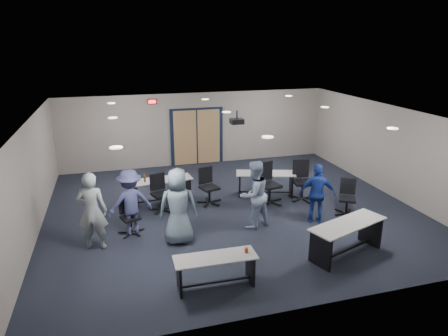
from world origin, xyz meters
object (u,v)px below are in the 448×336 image
object	(u,v)px
person_lightblue	(254,195)
chair_back_a	(161,193)
chair_back_b	(209,186)
chair_back_d	(303,181)
table_front_left	(216,266)
chair_loose_left	(130,216)
table_front_right	(347,233)
chair_back_c	(270,184)
person_navy	(317,194)
chair_loose_right	(347,198)
person_gray	(92,211)
person_back	(130,202)
person_plaid	(178,206)
table_back_right	(265,180)
table_back_left	(162,186)

from	to	relation	value
person_lightblue	chair_back_a	bearing A→B (deg)	-60.88
chair_back_b	chair_back_d	bearing A→B (deg)	-26.18
table_front_left	chair_loose_left	size ratio (longest dim) A/B	1.73
table_front_right	chair_back_c	size ratio (longest dim) A/B	1.67
chair_back_d	person_navy	xyz separation A→B (m)	(-0.35, -1.49, 0.20)
chair_loose_right	chair_back_c	bearing A→B (deg)	172.77
chair_back_b	person_gray	size ratio (longest dim) A/B	0.58
table_front_left	person_back	bearing A→B (deg)	118.65
chair_back_d	person_back	size ratio (longest dim) A/B	0.72
table_front_left	chair_back_a	size ratio (longest dim) A/B	1.53
table_front_left	person_plaid	distance (m)	2.05
table_back_right	chair_loose_right	world-z (taller)	chair_loose_right
table_back_right	person_navy	size ratio (longest dim) A/B	1.18
chair_back_b	person_gray	bearing A→B (deg)	-166.99
table_front_right	chair_back_d	world-z (taller)	chair_back_d
table_back_left	chair_loose_right	xyz separation A→B (m)	(4.71, -2.24, 0.00)
chair_back_d	chair_loose_left	world-z (taller)	chair_back_d
chair_back_b	person_lightblue	xyz separation A→B (m)	(0.71, -1.76, 0.34)
table_back_right	chair_back_d	distance (m)	1.12
person_plaid	person_navy	distance (m)	3.62
chair_back_d	table_front_right	bearing A→B (deg)	-90.24
person_gray	person_lightblue	bearing A→B (deg)	-166.76
table_back_right	person_gray	size ratio (longest dim) A/B	1.02
chair_back_b	person_back	bearing A→B (deg)	-167.61
person_navy	table_front_right	bearing A→B (deg)	106.05
person_plaid	chair_back_c	bearing A→B (deg)	-141.88
chair_loose_left	chair_loose_right	distance (m)	5.73
table_back_right	table_back_left	bearing A→B (deg)	-168.23
table_front_right	chair_loose_left	xyz separation A→B (m)	(-4.52, 2.33, -0.06)
chair_back_b	person_plaid	distance (m)	2.42
person_plaid	table_back_right	bearing A→B (deg)	-134.21
table_front_right	chair_back_c	xyz separation A→B (m)	(-0.53, 3.18, 0.07)
chair_loose_left	chair_back_d	bearing A→B (deg)	-9.33
chair_back_c	chair_loose_right	size ratio (longest dim) A/B	1.22
chair_loose_right	person_lightblue	size ratio (longest dim) A/B	0.56
person_gray	table_back_right	bearing A→B (deg)	-145.54
chair_back_b	person_plaid	xyz separation A→B (m)	(-1.24, -2.04, 0.38)
chair_back_b	person_navy	distance (m)	3.08
table_front_left	person_navy	world-z (taller)	person_navy
chair_back_b	person_lightblue	bearing A→B (deg)	-84.61
table_front_right	table_back_right	xyz separation A→B (m)	(-0.41, 3.81, -0.03)
chair_back_c	person_plaid	distance (m)	3.34
table_back_right	table_front_left	bearing A→B (deg)	-105.26
chair_back_a	person_lightblue	distance (m)	2.70
chair_back_c	person_back	bearing A→B (deg)	176.74
table_back_left	person_back	bearing A→B (deg)	-125.13
chair_back_c	chair_loose_left	bearing A→B (deg)	177.10
table_front_right	person_lightblue	distance (m)	2.43
chair_back_c	person_back	distance (m)	4.05
person_lightblue	person_navy	bearing A→B (deg)	150.45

